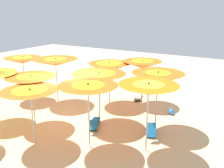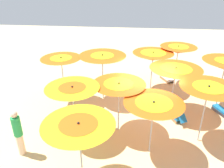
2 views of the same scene
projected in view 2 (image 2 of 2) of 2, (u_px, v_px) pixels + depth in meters
ground at (145, 118)px, 10.12m from camera, size 36.85×36.85×0.04m
beach_umbrella_0 at (61, 61)px, 10.47m from camera, size 1.90×1.90×2.37m
beach_umbrella_1 at (73, 91)px, 8.10m from camera, size 1.98×1.98×2.23m
beach_umbrella_2 at (79, 129)px, 6.12m from camera, size 2.04×2.04×2.26m
beach_umbrella_3 at (102, 59)px, 10.74m from camera, size 2.28×2.28×2.39m
beach_umbrella_4 at (119, 88)px, 8.48m from camera, size 2.03×2.03×2.18m
beach_umbrella_5 at (153, 107)px, 7.35m from camera, size 2.00×2.00×2.13m
beach_umbrella_6 at (153, 56)px, 11.69m from camera, size 2.14×2.14×2.20m
beach_umbrella_7 at (175, 72)px, 9.63m from camera, size 2.25×2.25×2.26m
beach_umbrella_8 at (208, 91)px, 7.77m from camera, size 2.02×2.02×2.40m
beach_umbrella_9 at (178, 50)px, 12.32m from camera, size 2.00×2.00×2.30m
lounger_0 at (223, 110)px, 10.24m from camera, size 1.25×0.79×0.69m
lounger_1 at (166, 77)px, 13.57m from camera, size 1.29×0.89×0.59m
lounger_2 at (175, 115)px, 9.93m from camera, size 1.27×0.85×0.54m
beachgoer_0 at (18, 132)px, 7.67m from camera, size 0.30×0.30×1.79m
beach_ball at (210, 88)px, 12.34m from camera, size 0.28×0.28×0.28m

